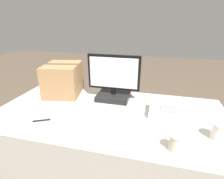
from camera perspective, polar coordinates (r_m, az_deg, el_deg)
The scene contains 10 objects.
ground_plane at distance 1.85m, azimuth -0.74°, elevation -27.24°, with size 12.00×12.00×0.00m, color brown.
office_desk at distance 1.59m, azimuth -0.80°, elevation -18.74°, with size 1.80×0.90×0.72m.
monitor at distance 1.56m, azimuth 0.55°, elevation 2.26°, with size 0.46×0.26×0.40m.
keyboard at distance 1.32m, azimuth -0.67°, elevation -8.14°, with size 0.46×0.17×0.03m.
desk_phone at distance 1.39m, azimuth 15.96°, elevation -6.66°, with size 0.21×0.20×0.08m.
paper_cup_left at distance 1.06m, azimuth 19.94°, elevation -16.07°, with size 0.07×0.07×0.10m.
paper_cup_right at distance 1.25m, azimuth 31.50°, elevation -11.62°, with size 0.09×0.09×0.11m.
spoon at distance 1.54m, azimuth -29.78°, elevation -7.23°, with size 0.16×0.03×0.00m.
cardboard_box at distance 1.73m, azimuth -15.64°, elevation 3.25°, with size 0.37×0.41×0.30m.
pen_marker at distance 1.36m, azimuth -22.01°, elevation -9.31°, with size 0.11×0.07×0.01m.
Camera 1 is at (0.31, -1.16, 1.40)m, focal length 28.00 mm.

